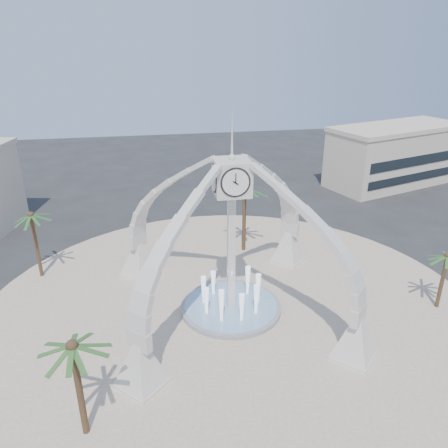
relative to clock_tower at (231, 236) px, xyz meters
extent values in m
plane|color=#282828|center=(0.00, 0.00, -6.49)|extent=(140.00, 140.00, 0.00)
cylinder|color=beige|center=(0.00, 0.00, -6.46)|extent=(40.00, 40.00, 0.06)
cube|color=beige|center=(0.00, 0.00, -1.59)|extent=(0.55, 0.55, 9.80)
cube|color=beige|center=(0.00, 0.00, 4.56)|extent=(2.50, 2.50, 2.50)
cone|color=beige|center=(0.00, 0.00, 7.81)|extent=(0.20, 0.20, 4.00)
cylinder|color=white|center=(0.00, -1.29, 4.56)|extent=(1.84, 0.04, 1.84)
pyramid|color=beige|center=(7.07, 7.07, -4.89)|extent=(3.80, 3.80, 3.20)
pyramid|color=beige|center=(-7.07, 7.07, -4.89)|extent=(3.80, 3.80, 3.20)
pyramid|color=beige|center=(-7.07, -7.07, -4.89)|extent=(3.80, 3.80, 3.20)
pyramid|color=beige|center=(7.07, -7.07, -4.89)|extent=(3.80, 3.80, 3.20)
cylinder|color=#9D9C9F|center=(0.00, 0.00, -6.29)|extent=(8.00, 8.00, 0.40)
cylinder|color=#81A5C1|center=(0.00, 0.00, -6.07)|extent=(7.40, 7.40, 0.04)
cone|color=white|center=(0.00, 0.00, -4.47)|extent=(0.60, 0.60, 3.20)
cube|color=beige|center=(30.00, 28.00, -2.49)|extent=(21.49, 13.79, 8.00)
cube|color=beige|center=(30.00, 28.00, 1.81)|extent=(21.87, 14.17, 0.60)
cylinder|color=brown|center=(16.44, -2.69, -4.11)|extent=(0.31, 0.31, 4.76)
cylinder|color=brown|center=(-15.93, 8.37, -3.41)|extent=(0.33, 0.33, 6.16)
cylinder|color=brown|center=(3.37, 10.20, -3.08)|extent=(0.40, 0.40, 6.83)
cylinder|color=brown|center=(-10.17, -10.16, -3.48)|extent=(0.37, 0.37, 6.03)
camera|label=1|loc=(-5.91, -28.86, 13.58)|focal=35.00mm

